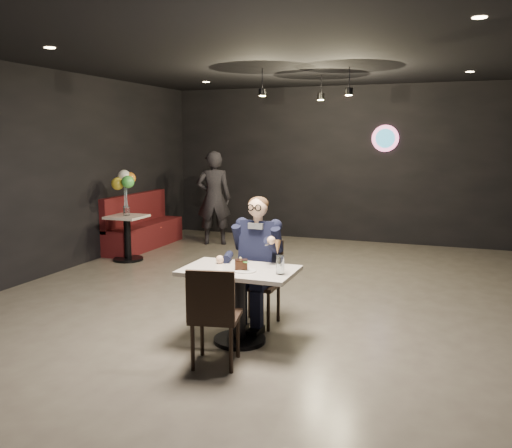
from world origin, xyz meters
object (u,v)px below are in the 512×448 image
at_px(chair_far, 259,283).
at_px(balloon_vase, 126,211).
at_px(booth_bench, 144,221).
at_px(side_table, 128,239).
at_px(main_table, 240,305).
at_px(seated_man, 259,260).
at_px(passerby, 214,198).
at_px(sundae_glass, 280,265).
at_px(chair_near, 216,315).

bearing_deg(chair_far, balloon_vase, 144.91).
xyz_separation_m(booth_bench, side_table, (0.30, -1.00, -0.15)).
relative_size(main_table, seated_man, 0.76).
bearing_deg(passerby, sundae_glass, 100.47).
bearing_deg(passerby, balloon_vase, 45.88).
distance_m(main_table, chair_near, 0.57).
relative_size(chair_far, balloon_vase, 5.75).
distance_m(seated_man, side_table, 3.81).
distance_m(seated_man, sundae_glass, 0.77).
xyz_separation_m(sundae_glass, side_table, (-3.54, 2.80, -0.49)).
bearing_deg(chair_far, chair_near, -90.00).
height_order(seated_man, balloon_vase, seated_man).
distance_m(main_table, balloon_vase, 4.16).
relative_size(chair_near, sundae_glass, 5.19).
distance_m(chair_far, balloon_vase, 3.81).
distance_m(sundae_glass, balloon_vase, 4.51).
relative_size(seated_man, passerby, 0.81).
distance_m(side_table, passerby, 2.00).
bearing_deg(balloon_vase, chair_near, -46.74).
xyz_separation_m(main_table, passerby, (-2.34, 4.50, 0.51)).
height_order(sundae_glass, side_table, sundae_glass).
relative_size(seated_man, side_table, 2.04).
height_order(chair_far, side_table, chair_far).
height_order(seated_man, side_table, seated_man).
bearing_deg(sundae_glass, balloon_vase, 141.68).
relative_size(main_table, chair_near, 1.20).
bearing_deg(sundae_glass, chair_near, -131.58).
bearing_deg(booth_bench, seated_man, -43.07).
bearing_deg(balloon_vase, booth_bench, 106.70).
distance_m(chair_near, booth_bench, 5.48).
height_order(booth_bench, side_table, booth_bench).
xyz_separation_m(sundae_glass, passerby, (-2.78, 4.57, 0.05)).
relative_size(sundae_glass, booth_bench, 0.09).
distance_m(main_table, side_table, 4.13).
bearing_deg(seated_man, passerby, 120.65).
distance_m(balloon_vase, passerby, 1.93).
bearing_deg(balloon_vase, seated_man, -35.09).
height_order(chair_near, sundae_glass, sundae_glass).
bearing_deg(seated_man, booth_bench, 136.93).
bearing_deg(side_table, passerby, 66.73).
height_order(sundae_glass, passerby, passerby).
distance_m(booth_bench, balloon_vase, 1.10).
bearing_deg(booth_bench, passerby, 35.95).
height_order(seated_man, sundae_glass, seated_man).
relative_size(seated_man, sundae_glass, 8.12).
bearing_deg(sundae_glass, side_table, 141.68).
bearing_deg(booth_bench, main_table, -47.63).
bearing_deg(passerby, main_table, 96.63).
relative_size(chair_near, side_table, 1.30).
relative_size(main_table, passerby, 0.62).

